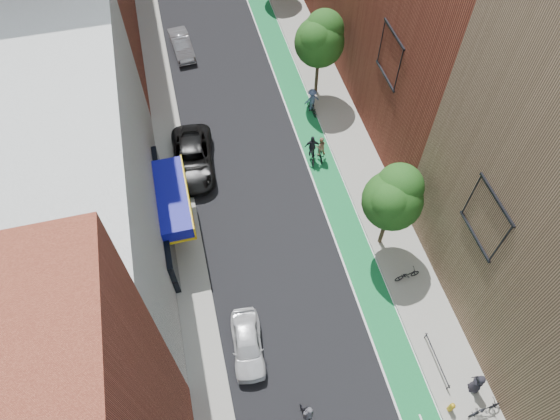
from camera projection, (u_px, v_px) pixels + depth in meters
bike_lane at (289, 79)px, 39.50m from camera, size 2.00×68.00×0.01m
sidewalk_left at (162, 100)px, 38.06m from camera, size 2.00×68.00×0.15m
sidewalk_right at (319, 74)px, 39.79m from camera, size 3.00×68.00×0.15m
building_left_white at (69, 184)px, 25.81m from camera, size 8.00×20.00×12.00m
tree_near at (394, 197)px, 27.00m from camera, size 3.40×3.36×6.42m
tree_mid at (320, 38)px, 34.63m from camera, size 3.55×3.53×6.74m
parked_car_white at (247, 344)px, 26.36m from camera, size 1.98×4.13×1.36m
parked_car_black at (193, 158)px, 33.65m from camera, size 3.33×6.19×1.65m
parked_car_silver at (182, 45)px, 40.92m from camera, size 1.85×4.35×1.40m
cyclist_lead at (308, 418)px, 24.24m from camera, size 0.99×1.79×2.04m
cyclist_lane_near at (320, 150)px, 34.11m from camera, size 0.81×1.61×1.90m
cyclist_lane_mid at (312, 151)px, 34.05m from camera, size 1.11×1.86×2.13m
cyclist_lane_far at (312, 102)px, 36.60m from camera, size 1.23×1.64×2.10m
parked_bike_near at (485, 409)px, 24.53m from camera, size 1.87×0.83×0.95m
parked_bike_far at (407, 275)px, 28.87m from camera, size 1.59×0.67×0.81m
pedestrian at (477, 383)px, 24.90m from camera, size 0.72×0.91×1.63m
fire_hydrant at (451, 407)px, 24.63m from camera, size 0.28×0.28×0.80m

